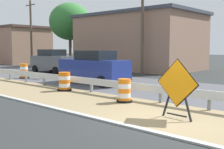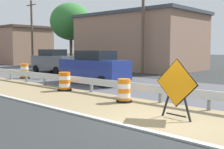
{
  "view_description": "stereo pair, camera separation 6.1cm",
  "coord_description": "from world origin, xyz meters",
  "px_view_note": "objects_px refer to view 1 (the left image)",
  "views": [
    {
      "loc": [
        -7.32,
        -4.39,
        2.2
      ],
      "look_at": [
        2.69,
        4.74,
        0.92
      ],
      "focal_mm": 45.5,
      "sensor_mm": 36.0,
      "label": 1
    },
    {
      "loc": [
        -7.28,
        -4.44,
        2.2
      ],
      "look_at": [
        2.69,
        4.74,
        0.92
      ],
      "focal_mm": 45.5,
      "sensor_mm": 36.0,
      "label": 2
    }
  ],
  "objects_px": {
    "car_mid_far_lane": "(53,61)",
    "utility_pole_near": "(142,15)",
    "warning_sign_diamond": "(177,86)",
    "car_lead_near_lane": "(94,67)",
    "traffic_barrel_nearest": "(124,92)",
    "utility_pole_mid": "(31,33)",
    "traffic_barrel_mid": "(24,72)",
    "traffic_barrel_close": "(65,82)"
  },
  "relations": [
    {
      "from": "traffic_barrel_close",
      "to": "car_lead_near_lane",
      "type": "relative_size",
      "value": 0.2
    },
    {
      "from": "car_mid_far_lane",
      "to": "utility_pole_near",
      "type": "xyz_separation_m",
      "value": [
        4.22,
        -6.58,
        3.82
      ]
    },
    {
      "from": "traffic_barrel_nearest",
      "to": "utility_pole_mid",
      "type": "relative_size",
      "value": 0.13
    },
    {
      "from": "utility_pole_mid",
      "to": "traffic_barrel_close",
      "type": "bearing_deg",
      "value": -117.19
    },
    {
      "from": "traffic_barrel_nearest",
      "to": "utility_pole_near",
      "type": "bearing_deg",
      "value": 33.11
    },
    {
      "from": "traffic_barrel_nearest",
      "to": "traffic_barrel_mid",
      "type": "bearing_deg",
      "value": 79.66
    },
    {
      "from": "car_mid_far_lane",
      "to": "utility_pole_near",
      "type": "bearing_deg",
      "value": 31.76
    },
    {
      "from": "traffic_barrel_mid",
      "to": "utility_pole_mid",
      "type": "distance_m",
      "value": 13.37
    },
    {
      "from": "utility_pole_near",
      "to": "traffic_barrel_close",
      "type": "bearing_deg",
      "value": -165.75
    },
    {
      "from": "traffic_barrel_close",
      "to": "traffic_barrel_mid",
      "type": "xyz_separation_m",
      "value": [
        1.73,
        6.87,
        0.05
      ]
    },
    {
      "from": "car_lead_near_lane",
      "to": "utility_pole_near",
      "type": "bearing_deg",
      "value": -77.23
    },
    {
      "from": "car_mid_far_lane",
      "to": "utility_pole_near",
      "type": "height_order",
      "value": "utility_pole_near"
    },
    {
      "from": "traffic_barrel_nearest",
      "to": "car_mid_far_lane",
      "type": "height_order",
      "value": "car_mid_far_lane"
    },
    {
      "from": "warning_sign_diamond",
      "to": "car_mid_far_lane",
      "type": "distance_m",
      "value": 17.85
    },
    {
      "from": "utility_pole_mid",
      "to": "car_lead_near_lane",
      "type": "bearing_deg",
      "value": -109.91
    },
    {
      "from": "warning_sign_diamond",
      "to": "car_mid_far_lane",
      "type": "xyz_separation_m",
      "value": [
        7.22,
        16.33,
        -0.01
      ]
    },
    {
      "from": "traffic_barrel_mid",
      "to": "car_lead_near_lane",
      "type": "bearing_deg",
      "value": -77.74
    },
    {
      "from": "warning_sign_diamond",
      "to": "utility_pole_mid",
      "type": "xyz_separation_m",
      "value": [
        10.29,
        24.71,
        2.9
      ]
    },
    {
      "from": "warning_sign_diamond",
      "to": "traffic_barrel_close",
      "type": "height_order",
      "value": "warning_sign_diamond"
    },
    {
      "from": "warning_sign_diamond",
      "to": "traffic_barrel_nearest",
      "type": "height_order",
      "value": "warning_sign_diamond"
    },
    {
      "from": "traffic_barrel_mid",
      "to": "traffic_barrel_close",
      "type": "bearing_deg",
      "value": -104.17
    },
    {
      "from": "car_mid_far_lane",
      "to": "utility_pole_near",
      "type": "distance_m",
      "value": 8.7
    },
    {
      "from": "traffic_barrel_mid",
      "to": "warning_sign_diamond",
      "type": "bearing_deg",
      "value": -102.1
    },
    {
      "from": "traffic_barrel_nearest",
      "to": "car_mid_far_lane",
      "type": "bearing_deg",
      "value": 65.05
    },
    {
      "from": "warning_sign_diamond",
      "to": "utility_pole_mid",
      "type": "bearing_deg",
      "value": -107.12
    },
    {
      "from": "traffic_barrel_mid",
      "to": "utility_pole_mid",
      "type": "xyz_separation_m",
      "value": [
        7.28,
        10.67,
        3.45
      ]
    },
    {
      "from": "traffic_barrel_close",
      "to": "car_lead_near_lane",
      "type": "bearing_deg",
      "value": 18.0
    },
    {
      "from": "traffic_barrel_close",
      "to": "car_lead_near_lane",
      "type": "height_order",
      "value": "car_lead_near_lane"
    },
    {
      "from": "traffic_barrel_nearest",
      "to": "traffic_barrel_close",
      "type": "bearing_deg",
      "value": 86.05
    },
    {
      "from": "warning_sign_diamond",
      "to": "utility_pole_near",
      "type": "xyz_separation_m",
      "value": [
        11.44,
        9.75,
        3.81
      ]
    },
    {
      "from": "car_lead_near_lane",
      "to": "car_mid_far_lane",
      "type": "height_order",
      "value": "car_mid_far_lane"
    },
    {
      "from": "utility_pole_near",
      "to": "utility_pole_mid",
      "type": "relative_size",
      "value": 1.24
    },
    {
      "from": "traffic_barrel_mid",
      "to": "car_mid_far_lane",
      "type": "relative_size",
      "value": 0.23
    },
    {
      "from": "warning_sign_diamond",
      "to": "car_lead_near_lane",
      "type": "distance_m",
      "value": 9.21
    },
    {
      "from": "traffic_barrel_nearest",
      "to": "utility_pole_mid",
      "type": "bearing_deg",
      "value": 66.87
    },
    {
      "from": "traffic_barrel_nearest",
      "to": "traffic_barrel_mid",
      "type": "distance_m",
      "value": 11.29
    },
    {
      "from": "warning_sign_diamond",
      "to": "traffic_barrel_mid",
      "type": "xyz_separation_m",
      "value": [
        3.01,
        14.04,
        -0.56
      ]
    },
    {
      "from": "traffic_barrel_mid",
      "to": "utility_pole_mid",
      "type": "bearing_deg",
      "value": 55.7
    },
    {
      "from": "warning_sign_diamond",
      "to": "car_lead_near_lane",
      "type": "relative_size",
      "value": 0.4
    },
    {
      "from": "traffic_barrel_close",
      "to": "car_mid_far_lane",
      "type": "bearing_deg",
      "value": 57.03
    },
    {
      "from": "warning_sign_diamond",
      "to": "utility_pole_mid",
      "type": "height_order",
      "value": "utility_pole_mid"
    },
    {
      "from": "traffic_barrel_nearest",
      "to": "traffic_barrel_close",
      "type": "xyz_separation_m",
      "value": [
        0.29,
        4.24,
        0.0
      ]
    }
  ]
}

